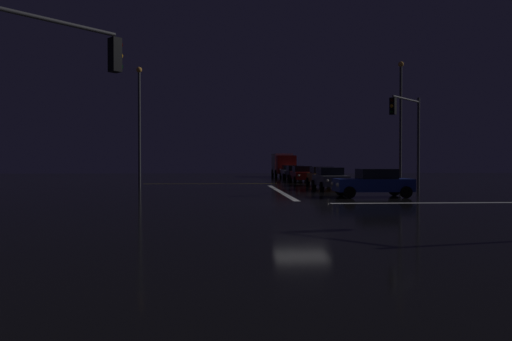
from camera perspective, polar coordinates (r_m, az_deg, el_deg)
The scene contains 15 objects.
ground at distance 22.14m, azimuth 5.52°, elevation -4.15°, with size 120.00×120.00×0.10m, color black.
stop_line_north at distance 31.15m, azimuth 2.92°, elevation -2.55°, with size 0.35×15.70×0.01m.
centre_line_ns at distance 42.69m, azimuth 1.21°, elevation -1.58°, with size 22.00×0.15×0.01m.
crosswalk_bar_east at distance 25.26m, azimuth 26.70°, elevation -3.49°, with size 15.70×0.40×0.01m.
sedan_gray at distance 33.39m, azimuth 8.97°, elevation -0.95°, with size 2.02×4.33×1.57m.
sedan_orange at distance 38.86m, azimuth 7.98°, elevation -0.67°, with size 2.02×4.33×1.57m.
sedan_red at distance 45.13m, azimuth 5.61°, elevation -0.43°, with size 2.02×4.33×1.57m.
sedan_black at distance 50.90m, azimuth 4.76°, elevation -0.27°, with size 2.02×4.33×1.57m.
sedan_white at distance 56.27m, azimuth 4.09°, elevation -0.14°, with size 2.02×4.33×1.57m.
box_truck at distance 62.81m, azimuth 3.29°, elevation 0.80°, with size 2.68×8.28×3.08m.
sedan_blue_crossing at distance 26.97m, azimuth 14.07°, elevation -1.44°, with size 4.33×2.02×1.57m.
traffic_signal_ne at distance 32.44m, azimuth 17.97°, elevation 5.24°, with size 3.08×3.08×6.33m.
traffic_signal_sw at distance 14.47m, azimuth -23.91°, elevation 10.11°, with size 2.92×2.92×6.19m.
streetlamp_right_near at distance 39.14m, azimuth 17.13°, elevation 6.42°, with size 0.44×0.44×9.90m.
streetlamp_left_near at distance 37.29m, azimuth -13.97°, elevation 6.17°, with size 0.44×0.44×9.23m.
Camera 1 is at (-3.41, -21.79, 1.94)m, focal length 32.99 mm.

